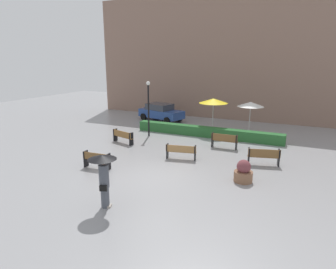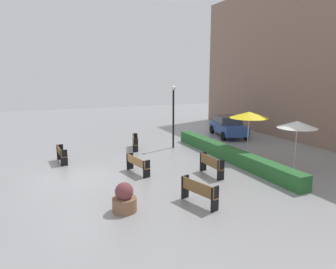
{
  "view_description": "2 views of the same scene",
  "coord_description": "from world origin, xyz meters",
  "px_view_note": "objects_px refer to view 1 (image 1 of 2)",
  "views": [
    {
      "loc": [
        6.43,
        -11.85,
        5.55
      ],
      "look_at": [
        -1.32,
        4.59,
        0.9
      ],
      "focal_mm": 31.67,
      "sensor_mm": 36.0,
      "label": 1
    },
    {
      "loc": [
        14.02,
        -1.36,
        4.76
      ],
      "look_at": [
        -1.24,
        5.23,
        1.47
      ],
      "focal_mm": 32.93,
      "sensor_mm": 36.0,
      "label": 2
    }
  ],
  "objects_px": {
    "bench_far_left": "(123,136)",
    "lamp_post": "(148,103)",
    "bench_near_left": "(97,159)",
    "planter_pot": "(243,172)",
    "pedestrian_with_umbrella": "(103,173)",
    "bench_back_row": "(224,140)",
    "parked_car": "(161,112)",
    "bench_far_right": "(264,156)",
    "patio_umbrella_white": "(251,104)",
    "bench_mid_center": "(181,151)",
    "patio_umbrella_yellow": "(213,101)"
  },
  "relations": [
    {
      "from": "lamp_post",
      "to": "parked_car",
      "type": "bearing_deg",
      "value": 107.64
    },
    {
      "from": "bench_mid_center",
      "to": "planter_pot",
      "type": "bearing_deg",
      "value": -23.8
    },
    {
      "from": "bench_far_left",
      "to": "lamp_post",
      "type": "relative_size",
      "value": 0.45
    },
    {
      "from": "lamp_post",
      "to": "parked_car",
      "type": "xyz_separation_m",
      "value": [
        -1.73,
        5.43,
        -1.64
      ]
    },
    {
      "from": "bench_far_right",
      "to": "pedestrian_with_umbrella",
      "type": "height_order",
      "value": "pedestrian_with_umbrella"
    },
    {
      "from": "patio_umbrella_yellow",
      "to": "bench_near_left",
      "type": "bearing_deg",
      "value": -107.97
    },
    {
      "from": "lamp_post",
      "to": "patio_umbrella_white",
      "type": "distance_m",
      "value": 7.61
    },
    {
      "from": "patio_umbrella_yellow",
      "to": "planter_pot",
      "type": "bearing_deg",
      "value": -64.22
    },
    {
      "from": "planter_pot",
      "to": "patio_umbrella_yellow",
      "type": "height_order",
      "value": "patio_umbrella_yellow"
    },
    {
      "from": "bench_far_right",
      "to": "patio_umbrella_white",
      "type": "height_order",
      "value": "patio_umbrella_white"
    },
    {
      "from": "planter_pot",
      "to": "parked_car",
      "type": "bearing_deg",
      "value": 131.74
    },
    {
      "from": "bench_back_row",
      "to": "bench_near_left",
      "type": "distance_m",
      "value": 8.12
    },
    {
      "from": "bench_back_row",
      "to": "patio_umbrella_white",
      "type": "height_order",
      "value": "patio_umbrella_white"
    },
    {
      "from": "bench_back_row",
      "to": "lamp_post",
      "type": "bearing_deg",
      "value": 173.39
    },
    {
      "from": "patio_umbrella_yellow",
      "to": "parked_car",
      "type": "bearing_deg",
      "value": 155.83
    },
    {
      "from": "bench_far_left",
      "to": "bench_far_right",
      "type": "relative_size",
      "value": 1.06
    },
    {
      "from": "bench_back_row",
      "to": "parked_car",
      "type": "bearing_deg",
      "value": 141.1
    },
    {
      "from": "bench_back_row",
      "to": "lamp_post",
      "type": "distance_m",
      "value": 6.18
    },
    {
      "from": "bench_back_row",
      "to": "pedestrian_with_umbrella",
      "type": "relative_size",
      "value": 0.78
    },
    {
      "from": "bench_mid_center",
      "to": "planter_pot",
      "type": "xyz_separation_m",
      "value": [
        3.85,
        -1.7,
        -0.04
      ]
    },
    {
      "from": "bench_back_row",
      "to": "parked_car",
      "type": "distance_m",
      "value": 9.73
    },
    {
      "from": "bench_far_left",
      "to": "bench_near_left",
      "type": "distance_m",
      "value": 4.84
    },
    {
      "from": "bench_far_left",
      "to": "bench_far_right",
      "type": "xyz_separation_m",
      "value": [
        9.26,
        -0.43,
        0.04
      ]
    },
    {
      "from": "planter_pot",
      "to": "lamp_post",
      "type": "relative_size",
      "value": 0.26
    },
    {
      "from": "bench_far_right",
      "to": "planter_pot",
      "type": "relative_size",
      "value": 1.59
    },
    {
      "from": "bench_mid_center",
      "to": "planter_pot",
      "type": "relative_size",
      "value": 1.66
    },
    {
      "from": "bench_back_row",
      "to": "pedestrian_with_umbrella",
      "type": "bearing_deg",
      "value": -102.36
    },
    {
      "from": "pedestrian_with_umbrella",
      "to": "planter_pot",
      "type": "distance_m",
      "value": 6.49
    },
    {
      "from": "bench_far_right",
      "to": "patio_umbrella_yellow",
      "type": "xyz_separation_m",
      "value": [
        -4.58,
        5.72,
        1.95
      ]
    },
    {
      "from": "bench_far_left",
      "to": "pedestrian_with_umbrella",
      "type": "relative_size",
      "value": 0.84
    },
    {
      "from": "bench_far_left",
      "to": "lamp_post",
      "type": "height_order",
      "value": "lamp_post"
    },
    {
      "from": "bench_far_right",
      "to": "planter_pot",
      "type": "distance_m",
      "value": 2.71
    },
    {
      "from": "lamp_post",
      "to": "patio_umbrella_yellow",
      "type": "height_order",
      "value": "lamp_post"
    },
    {
      "from": "bench_far_left",
      "to": "parked_car",
      "type": "height_order",
      "value": "parked_car"
    },
    {
      "from": "bench_mid_center",
      "to": "bench_back_row",
      "type": "height_order",
      "value": "bench_back_row"
    },
    {
      "from": "lamp_post",
      "to": "patio_umbrella_white",
      "type": "relative_size",
      "value": 1.64
    },
    {
      "from": "patio_umbrella_white",
      "to": "lamp_post",
      "type": "bearing_deg",
      "value": -149.72
    },
    {
      "from": "bench_near_left",
      "to": "pedestrian_with_umbrella",
      "type": "height_order",
      "value": "pedestrian_with_umbrella"
    },
    {
      "from": "bench_mid_center",
      "to": "bench_back_row",
      "type": "bearing_deg",
      "value": 61.96
    },
    {
      "from": "bench_near_left",
      "to": "planter_pot",
      "type": "bearing_deg",
      "value": 11.89
    },
    {
      "from": "bench_far_right",
      "to": "patio_umbrella_yellow",
      "type": "bearing_deg",
      "value": 128.7
    },
    {
      "from": "bench_back_row",
      "to": "patio_umbrella_yellow",
      "type": "bearing_deg",
      "value": 117.65
    },
    {
      "from": "pedestrian_with_umbrella",
      "to": "patio_umbrella_yellow",
      "type": "distance_m",
      "value": 13.19
    },
    {
      "from": "bench_far_left",
      "to": "planter_pot",
      "type": "distance_m",
      "value": 9.25
    },
    {
      "from": "bench_back_row",
      "to": "bench_mid_center",
      "type": "bearing_deg",
      "value": -118.04
    },
    {
      "from": "pedestrian_with_umbrella",
      "to": "lamp_post",
      "type": "bearing_deg",
      "value": 109.99
    },
    {
      "from": "bench_far_right",
      "to": "pedestrian_with_umbrella",
      "type": "bearing_deg",
      "value": -123.04
    },
    {
      "from": "bench_far_right",
      "to": "patio_umbrella_white",
      "type": "relative_size",
      "value": 0.69
    },
    {
      "from": "patio_umbrella_yellow",
      "to": "patio_umbrella_white",
      "type": "height_order",
      "value": "patio_umbrella_yellow"
    },
    {
      "from": "bench_back_row",
      "to": "bench_near_left",
      "type": "height_order",
      "value": "bench_back_row"
    }
  ]
}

